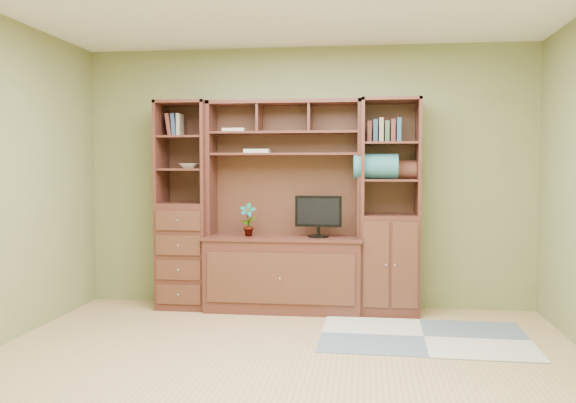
# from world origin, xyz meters

# --- Properties ---
(room) EXTENTS (4.60, 4.10, 2.64)m
(room) POSITION_xyz_m (0.00, 0.00, 1.30)
(room) COLOR tan
(room) RESTS_ON ground
(center_hutch) EXTENTS (1.54, 0.53, 2.05)m
(center_hutch) POSITION_xyz_m (-0.20, 1.73, 1.02)
(center_hutch) COLOR #462018
(center_hutch) RESTS_ON ground
(left_tower) EXTENTS (0.50, 0.45, 2.05)m
(left_tower) POSITION_xyz_m (-1.20, 1.77, 1.02)
(left_tower) COLOR #462018
(left_tower) RESTS_ON ground
(right_tower) EXTENTS (0.55, 0.45, 2.05)m
(right_tower) POSITION_xyz_m (0.83, 1.77, 1.02)
(right_tower) COLOR #462018
(right_tower) RESTS_ON ground
(rug) EXTENTS (1.72, 1.17, 0.01)m
(rug) POSITION_xyz_m (1.08, 0.93, 0.01)
(rug) COLOR #939798
(rug) RESTS_ON ground
(monitor) EXTENTS (0.46, 0.22, 0.55)m
(monitor) POSITION_xyz_m (0.14, 1.70, 1.00)
(monitor) COLOR black
(monitor) RESTS_ON center_hutch
(orchid) EXTENTS (0.17, 0.12, 0.32)m
(orchid) POSITION_xyz_m (-0.54, 1.70, 0.89)
(orchid) COLOR #AE623B
(orchid) RESTS_ON center_hutch
(magazines) EXTENTS (0.25, 0.18, 0.04)m
(magazines) POSITION_xyz_m (-0.47, 1.82, 1.56)
(magazines) COLOR beige
(magazines) RESTS_ON center_hutch
(bowl) EXTENTS (0.20, 0.20, 0.05)m
(bowl) POSITION_xyz_m (-1.15, 1.77, 1.41)
(bowl) COLOR beige
(bowl) RESTS_ON left_tower
(blanket_teal) EXTENTS (0.41, 0.24, 0.24)m
(blanket_teal) POSITION_xyz_m (0.69, 1.73, 1.41)
(blanket_teal) COLOR #28666A
(blanket_teal) RESTS_ON right_tower
(blanket_red) EXTENTS (0.32, 0.18, 0.18)m
(blanket_red) POSITION_xyz_m (0.96, 1.85, 1.38)
(blanket_red) COLOR brown
(blanket_red) RESTS_ON right_tower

